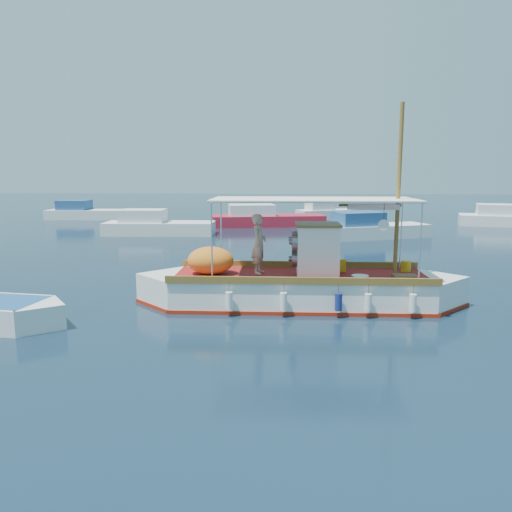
{
  "coord_description": "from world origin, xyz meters",
  "views": [
    {
      "loc": [
        0.25,
        -14.6,
        3.92
      ],
      "look_at": [
        -0.79,
        0.0,
        1.47
      ],
      "focal_mm": 35.0,
      "sensor_mm": 36.0,
      "label": 1
    }
  ],
  "objects": [
    {
      "name": "bg_boat_ne",
      "position": [
        5.0,
        15.86,
        0.49
      ],
      "size": [
        7.19,
        4.64,
        1.8
      ],
      "rotation": [
        0.0,
        0.0,
        0.39
      ],
      "color": "silver",
      "rests_on": "ground"
    },
    {
      "name": "bg_boat_far_n",
      "position": [
        3.2,
        28.26,
        0.49
      ],
      "size": [
        5.59,
        3.84,
        1.8
      ],
      "rotation": [
        0.0,
        0.0,
        0.39
      ],
      "color": "silver",
      "rests_on": "ground"
    },
    {
      "name": "fishing_caique",
      "position": [
        0.46,
        0.04,
        0.54
      ],
      "size": [
        9.95,
        2.92,
        6.07
      ],
      "rotation": [
        0.0,
        0.0,
        0.02
      ],
      "color": "white",
      "rests_on": "ground"
    },
    {
      "name": "bg_boat_n",
      "position": [
        -1.77,
        22.43,
        0.49
      ],
      "size": [
        8.62,
        4.32,
        1.8
      ],
      "rotation": [
        0.0,
        0.0,
        0.19
      ],
      "color": "#A61B2C",
      "rests_on": "ground"
    },
    {
      "name": "bg_boat_nw",
      "position": [
        -8.4,
        16.66,
        0.49
      ],
      "size": [
        7.04,
        2.74,
        1.8
      ],
      "rotation": [
        0.0,
        0.0,
        0.05
      ],
      "color": "silver",
      "rests_on": "ground"
    },
    {
      "name": "bg_boat_far_w",
      "position": [
        -17.54,
        26.84,
        0.49
      ],
      "size": [
        6.35,
        2.46,
        1.8
      ],
      "rotation": [
        0.0,
        0.0,
        0.03
      ],
      "color": "silver",
      "rests_on": "ground"
    },
    {
      "name": "ground",
      "position": [
        0.0,
        0.0,
        0.0
      ],
      "size": [
        160.0,
        160.0,
        0.0
      ],
      "primitive_type": "plane",
      "color": "black",
      "rests_on": "ground"
    }
  ]
}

